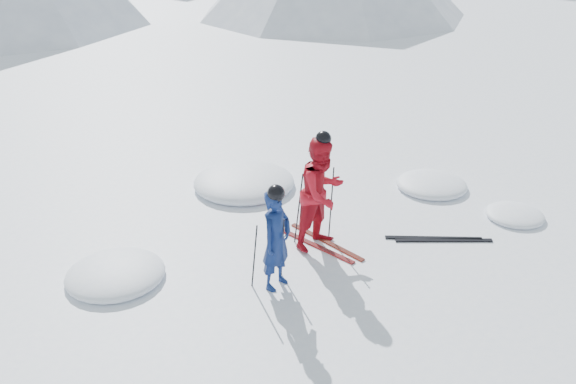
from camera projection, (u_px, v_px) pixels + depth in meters
ground at (394, 235)px, 10.87m from camera, size 160.00×160.00×0.00m
skier_blue at (276, 240)px, 9.11m from camera, size 0.69×0.59×1.60m
skier_red at (322, 193)px, 10.16m from camera, size 1.11×0.96×1.97m
pole_blue_left at (254, 256)px, 9.20m from camera, size 0.11×0.08×1.07m
pole_blue_right at (283, 244)px, 9.53m from camera, size 0.11×0.07×1.07m
pole_red_left at (299, 209)px, 10.36m from camera, size 0.13×0.10×1.31m
pole_red_right at (331, 203)px, 10.55m from camera, size 0.13×0.09×1.31m
ski_worn_left at (315, 245)px, 10.52m from camera, size 0.57×1.65×0.03m
ski_worn_right at (326, 242)px, 10.63m from camera, size 0.46×1.68×0.03m
ski_loose_a at (433, 238)px, 10.74m from camera, size 1.49×0.98×0.03m
ski_loose_b at (444, 240)px, 10.67m from camera, size 1.52×0.93×0.03m
snow_lumps at (276, 205)px, 11.95m from camera, size 8.40×5.39×0.46m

